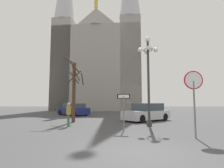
# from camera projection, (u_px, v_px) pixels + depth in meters

# --- Properties ---
(ground_plane) EXTENTS (120.00, 120.00, 0.00)m
(ground_plane) POSITION_uv_depth(u_px,v_px,m) (142.00, 154.00, 5.80)
(ground_plane) COLOR #424244
(cathedral) EXTENTS (17.69, 14.99, 34.64)m
(cathedral) POSITION_uv_depth(u_px,v_px,m) (100.00, 61.00, 38.67)
(cathedral) COLOR gray
(cathedral) RESTS_ON ground
(stop_sign) EXTENTS (0.87, 0.09, 3.10)m
(stop_sign) POSITION_uv_depth(u_px,v_px,m) (194.00, 90.00, 8.51)
(stop_sign) COLOR slate
(stop_sign) RESTS_ON ground
(one_way_arrow_sign) EXTENTS (0.74, 0.17, 2.10)m
(one_way_arrow_sign) POSITION_uv_depth(u_px,v_px,m) (124.00, 106.00, 10.52)
(one_way_arrow_sign) COLOR slate
(one_way_arrow_sign) RESTS_ON ground
(street_lamp) EXTENTS (1.43, 1.43, 6.27)m
(street_lamp) POSITION_uv_depth(u_px,v_px,m) (148.00, 69.00, 12.85)
(street_lamp) COLOR #2D3833
(street_lamp) RESTS_ON ground
(bare_tree) EXTENTS (1.63, 1.62, 5.34)m
(bare_tree) POSITION_uv_depth(u_px,v_px,m) (74.00, 89.00, 15.06)
(bare_tree) COLOR #473323
(bare_tree) RESTS_ON ground
(parked_car_near_navy) EXTENTS (4.48, 4.25, 1.45)m
(parked_car_near_navy) POSITION_uv_depth(u_px,v_px,m) (73.00, 110.00, 22.52)
(parked_car_near_navy) COLOR navy
(parked_car_near_navy) RESTS_ON ground
(parked_car_far_silver) EXTENTS (4.55, 4.17, 1.53)m
(parked_car_far_silver) POSITION_uv_depth(u_px,v_px,m) (147.00, 113.00, 16.05)
(parked_car_far_silver) COLOR #B7B7BC
(parked_car_far_silver) RESTS_ON ground
(pedestrian_walking) EXTENTS (0.32, 0.32, 1.60)m
(pedestrian_walking) POSITION_uv_depth(u_px,v_px,m) (69.00, 112.00, 12.23)
(pedestrian_walking) COLOR #33663F
(pedestrian_walking) RESTS_ON ground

